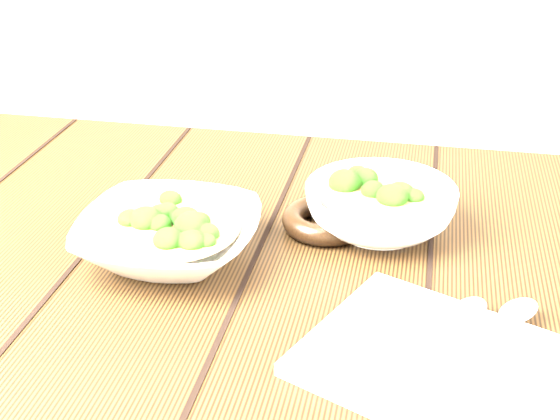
{
  "coord_description": "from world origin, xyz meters",
  "views": [
    {
      "loc": [
        0.16,
        -0.75,
        1.21
      ],
      "look_at": [
        0.0,
        0.04,
        0.8
      ],
      "focal_mm": 50.0,
      "sensor_mm": 36.0,
      "label": 1
    }
  ],
  "objects_px": {
    "table": "(271,349)",
    "soup_bowl_front": "(169,235)",
    "trivet": "(326,220)",
    "soup_bowl_back": "(380,207)",
    "napkin": "(439,362)"
  },
  "relations": [
    {
      "from": "soup_bowl_front",
      "to": "napkin",
      "type": "height_order",
      "value": "soup_bowl_front"
    },
    {
      "from": "table",
      "to": "soup_bowl_front",
      "type": "distance_m",
      "value": 0.19
    },
    {
      "from": "table",
      "to": "soup_bowl_back",
      "type": "bearing_deg",
      "value": 43.33
    },
    {
      "from": "soup_bowl_back",
      "to": "napkin",
      "type": "relative_size",
      "value": 0.91
    },
    {
      "from": "table",
      "to": "soup_bowl_front",
      "type": "height_order",
      "value": "soup_bowl_front"
    },
    {
      "from": "trivet",
      "to": "napkin",
      "type": "height_order",
      "value": "trivet"
    },
    {
      "from": "table",
      "to": "soup_bowl_front",
      "type": "bearing_deg",
      "value": -177.64
    },
    {
      "from": "table",
      "to": "trivet",
      "type": "relative_size",
      "value": 10.98
    },
    {
      "from": "trivet",
      "to": "napkin",
      "type": "xyz_separation_m",
      "value": [
        0.14,
        -0.25,
        -0.01
      ]
    },
    {
      "from": "soup_bowl_front",
      "to": "soup_bowl_back",
      "type": "relative_size",
      "value": 0.96
    },
    {
      "from": "soup_bowl_back",
      "to": "napkin",
      "type": "distance_m",
      "value": 0.27
    },
    {
      "from": "table",
      "to": "soup_bowl_back",
      "type": "height_order",
      "value": "soup_bowl_back"
    },
    {
      "from": "soup_bowl_front",
      "to": "napkin",
      "type": "xyz_separation_m",
      "value": [
        0.31,
        -0.15,
        -0.02
      ]
    },
    {
      "from": "table",
      "to": "trivet",
      "type": "bearing_deg",
      "value": 62.62
    },
    {
      "from": "soup_bowl_front",
      "to": "table",
      "type": "bearing_deg",
      "value": 2.36
    }
  ]
}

